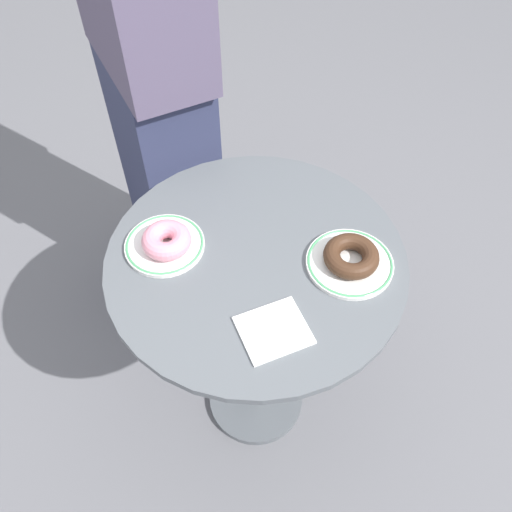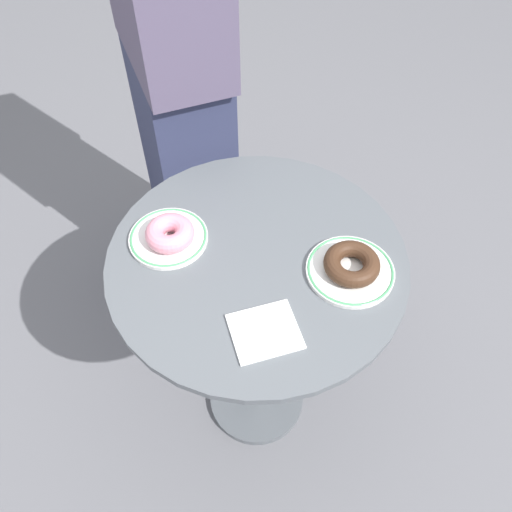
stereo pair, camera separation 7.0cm
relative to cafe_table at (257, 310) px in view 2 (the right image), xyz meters
name	(u,v)px [view 2 (the right image)]	position (x,y,z in m)	size (l,w,h in m)	color
ground_plane	(257,400)	(0.00, 0.00, -0.56)	(7.00, 7.00, 0.02)	slate
cafe_table	(257,310)	(0.00, 0.00, 0.00)	(0.66, 0.66, 0.76)	#565B60
plate_left	(168,238)	(-0.20, 0.04, 0.22)	(0.18, 0.18, 0.01)	white
plate_right	(350,271)	(0.20, -0.03, 0.22)	(0.19, 0.19, 0.01)	white
donut_pink_frosted	(170,233)	(-0.19, 0.03, 0.25)	(0.11, 0.11, 0.04)	pink
donut_chocolate	(352,264)	(0.20, -0.03, 0.24)	(0.12, 0.12, 0.04)	#422819
paper_napkin	(265,331)	(0.03, -0.19, 0.22)	(0.13, 0.11, 0.01)	white
person_figure	(177,85)	(-0.26, 0.55, 0.26)	(0.38, 0.49, 1.65)	#2D3351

